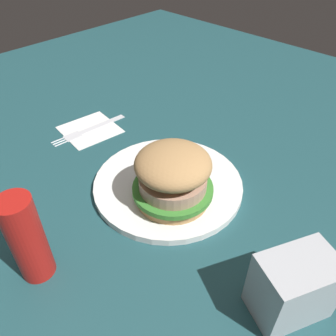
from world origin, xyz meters
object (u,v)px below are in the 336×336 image
object	(u,v)px
sandwich	(173,176)
napkin	(90,129)
ketchup_bottle	(27,239)
plate	(168,184)
napkin_dispenser	(293,287)
fries_pile	(168,160)
fork	(89,129)

from	to	relation	value
sandwich	napkin	distance (m)	0.29
sandwich	ketchup_bottle	bearing A→B (deg)	169.28
plate	napkin_dispenser	size ratio (longest dim) A/B	2.84
napkin_dispenser	sandwich	bearing A→B (deg)	-72.79
plate	sandwich	distance (m)	0.07
fries_pile	napkin	bearing A→B (deg)	97.29
sandwich	fries_pile	size ratio (longest dim) A/B	1.35
napkin_dispenser	ketchup_bottle	distance (m)	0.33
fork	napkin_dispenser	world-z (taller)	napkin_dispenser
sandwich	napkin_dispenser	bearing A→B (deg)	-98.29
fries_pile	ketchup_bottle	world-z (taller)	ketchup_bottle
fries_pile	napkin_dispenser	xyz separation A→B (m)	(-0.10, -0.30, 0.03)
plate	napkin	size ratio (longest dim) A/B	2.33
sandwich	fork	size ratio (longest dim) A/B	0.75
fork	ketchup_bottle	xyz separation A→B (m)	(-0.25, -0.24, 0.06)
napkin_dispenser	napkin	bearing A→B (deg)	-72.19
plate	fork	world-z (taller)	plate
fries_pile	napkin	xyz separation A→B (m)	(-0.03, 0.21, -0.02)
plate	ketchup_bottle	bearing A→B (deg)	178.12
fries_pile	fork	size ratio (longest dim) A/B	0.55
fries_pile	napkin	size ratio (longest dim) A/B	0.87
fries_pile	napkin_dispenser	bearing A→B (deg)	-107.76
napkin	ketchup_bottle	bearing A→B (deg)	-136.77
sandwich	napkin_dispenser	xyz separation A→B (m)	(-0.03, -0.23, -0.01)
plate	napkin	distance (m)	0.25
sandwich	napkin	world-z (taller)	sandwich
napkin	fork	distance (m)	0.00
sandwich	fork	bearing A→B (deg)	83.13
fries_pile	napkin_dispenser	world-z (taller)	napkin_dispenser
plate	fries_pile	distance (m)	0.06
napkin_dispenser	ketchup_bottle	size ratio (longest dim) A/B	0.68
fries_pile	fork	world-z (taller)	fries_pile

